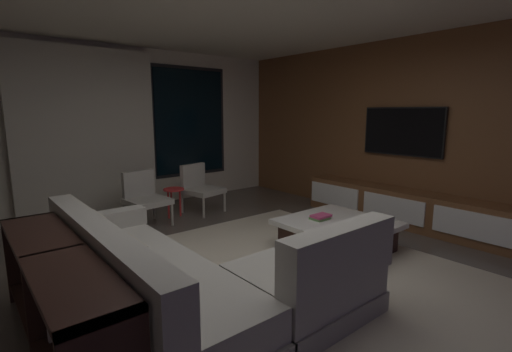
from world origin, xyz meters
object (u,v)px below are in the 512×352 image
Objects in this scene: sectional_couch at (189,281)px; side_stool at (174,194)px; coffee_table at (337,235)px; media_console at (404,208)px; accent_chair_near_window at (199,186)px; mounted_tv at (402,131)px; book_stack_on_coffee_table at (320,217)px; accent_chair_by_curtain at (144,195)px; console_table_behind_couch at (58,296)px.

sectional_couch is 2.90m from side_stool.
media_console is at bearing 0.10° from coffee_table.
accent_chair_near_window is 0.64× the size of mounted_tv.
mounted_tv reaches higher than coffee_table.
accent_chair_near_window is (1.70, 2.68, 0.14)m from sectional_couch.
book_stack_on_coffee_table is at bearing 119.34° from coffee_table.
accent_chair_near_window reaches higher than book_stack_on_coffee_table.
mounted_tv is at bearing 47.53° from media_console.
accent_chair_by_curtain reaches higher than side_stool.
coffee_table is at bearing -173.29° from mounted_tv.
accent_chair_by_curtain is at bearing -172.26° from side_stool.
accent_chair_by_curtain is at bearing 118.93° from coffee_table.
sectional_couch is 2.04× the size of mounted_tv.
side_stool is 3.58m from mounted_tv.
console_table_behind_couch reaches higher than book_stack_on_coffee_table.
side_stool is 3.45m from media_console.
media_console is 1.48× the size of console_table_behind_couch.
sectional_couch reaches higher than accent_chair_near_window.
media_console is (2.37, -2.51, -0.12)m from side_stool.
media_console is (1.88, -2.55, -0.18)m from accent_chair_near_window.
accent_chair_near_window is at bearing 131.22° from mounted_tv.
accent_chair_by_curtain is at bearing 118.90° from book_stack_on_coffee_table.
coffee_table is 2.52× the size of side_stool.
sectional_couch is 3.59m from media_console.
console_table_behind_couch reaches higher than coffee_table.
book_stack_on_coffee_table is at bearing 173.73° from media_console.
media_console is (3.58, 0.13, -0.04)m from sectional_couch.
side_stool is at bearing 49.66° from console_table_behind_couch.
accent_chair_near_window is (-0.36, 2.55, 0.25)m from coffee_table.
coffee_table is 2.98m from console_table_behind_couch.
sectional_couch is 3.21× the size of accent_chair_by_curtain.
side_stool is 3.29m from console_table_behind_couch.
console_table_behind_couch is at bearing -177.64° from mounted_tv.
sectional_couch is 1.99m from book_stack_on_coffee_table.
book_stack_on_coffee_table is 2.04m from mounted_tv.
media_console is (1.62, -0.18, -0.14)m from book_stack_on_coffee_table.
sectional_couch is 0.81× the size of media_console.
sectional_couch is at bearing -122.50° from accent_chair_near_window.
side_stool is at bearing -175.14° from accent_chair_near_window.
accent_chair_near_window is at bearing 4.86° from side_stool.
accent_chair_near_window and accent_chair_by_curtain have the same top height.
book_stack_on_coffee_table is (1.96, 0.30, 0.10)m from sectional_couch.
book_stack_on_coffee_table is at bearing -72.21° from side_stool.
mounted_tv is at bearing -36.30° from accent_chair_by_curtain.
book_stack_on_coffee_table is 0.30× the size of accent_chair_by_curtain.
accent_chair_by_curtain reaches higher than coffee_table.
accent_chair_by_curtain is at bearing -173.68° from accent_chair_near_window.
accent_chair_by_curtain is 3.90m from mounted_tv.
media_console is at bearing -53.61° from accent_chair_near_window.
coffee_table is 1.49× the size of accent_chair_by_curtain.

